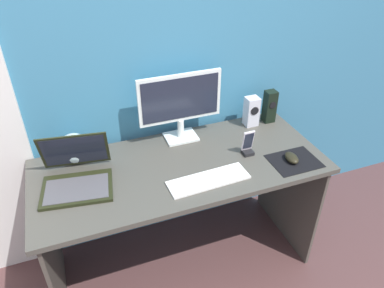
# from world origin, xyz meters

# --- Properties ---
(ground_plane) EXTENTS (8.00, 8.00, 0.00)m
(ground_plane) POSITION_xyz_m (0.00, 0.00, 0.00)
(ground_plane) COLOR #4F3231
(wall_back) EXTENTS (6.00, 0.04, 2.50)m
(wall_back) POSITION_xyz_m (0.00, 0.37, 1.25)
(wall_back) COLOR teal
(wall_back) RESTS_ON ground_plane
(desk) EXTENTS (1.50, 0.64, 0.75)m
(desk) POSITION_xyz_m (0.00, 0.00, 0.60)
(desk) COLOR #45433D
(desk) RESTS_ON ground_plane
(monitor) EXTENTS (0.46, 0.14, 0.39)m
(monitor) POSITION_xyz_m (0.08, 0.24, 0.97)
(monitor) COLOR white
(monitor) RESTS_ON desk
(speaker_right) EXTENTS (0.07, 0.07, 0.20)m
(speaker_right) POSITION_xyz_m (0.65, 0.23, 0.85)
(speaker_right) COLOR black
(speaker_right) RESTS_ON desk
(speaker_near_monitor) EXTENTS (0.08, 0.07, 0.18)m
(speaker_near_monitor) POSITION_xyz_m (0.53, 0.23, 0.84)
(speaker_near_monitor) COLOR silver
(speaker_near_monitor) RESTS_ON desk
(laptop) EXTENTS (0.37, 0.35, 0.23)m
(laptop) POSITION_xyz_m (-0.51, 0.03, 0.79)
(laptop) COLOR black
(laptop) RESTS_ON desk
(fishbowl) EXTENTS (0.16, 0.16, 0.16)m
(fishbowl) POSITION_xyz_m (-0.50, 0.23, 0.82)
(fishbowl) COLOR silver
(fishbowl) RESTS_ON desk
(keyboard_external) EXTENTS (0.41, 0.14, 0.01)m
(keyboard_external) POSITION_xyz_m (0.08, -0.17, 0.75)
(keyboard_external) COLOR white
(keyboard_external) RESTS_ON desk
(mousepad) EXTENTS (0.25, 0.20, 0.00)m
(mousepad) POSITION_xyz_m (0.56, -0.18, 0.75)
(mousepad) COLOR black
(mousepad) RESTS_ON desk
(mouse) EXTENTS (0.07, 0.11, 0.04)m
(mouse) POSITION_xyz_m (0.55, -0.18, 0.77)
(mouse) COLOR black
(mouse) RESTS_ON mousepad
(phone_in_dock) EXTENTS (0.06, 0.05, 0.14)m
(phone_in_dock) POSITION_xyz_m (0.37, -0.03, 0.80)
(phone_in_dock) COLOR black
(phone_in_dock) RESTS_ON desk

